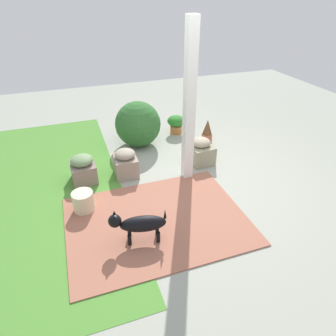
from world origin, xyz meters
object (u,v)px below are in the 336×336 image
object	(u,v)px
porch_pillar	(189,107)
terracotta_pot_spiky	(207,131)
dog	(139,224)
stone_planter_nearest	(200,151)
stone_planter_mid	(126,163)
terracotta_pot_broad	(176,123)
ceramic_urn	(83,202)
round_shrub	(138,124)
stone_planter_far	(83,169)

from	to	relation	value
porch_pillar	terracotta_pot_spiky	distance (m)	1.72
porch_pillar	dog	distance (m)	1.88
stone_planter_nearest	stone_planter_mid	distance (m)	1.35
stone_planter_nearest	terracotta_pot_spiky	bearing A→B (deg)	-33.50
terracotta_pot_broad	dog	distance (m)	3.25
dog	ceramic_urn	world-z (taller)	dog
ceramic_urn	terracotta_pot_broad	bearing A→B (deg)	-46.80
stone_planter_nearest	terracotta_pot_broad	world-z (taller)	stone_planter_nearest
stone_planter_mid	terracotta_pot_broad	size ratio (longest dim) A/B	1.22
porch_pillar	round_shrub	bearing A→B (deg)	18.49
porch_pillar	ceramic_urn	bearing A→B (deg)	101.43
stone_planter_nearest	stone_planter_far	xyz separation A→B (m)	(0.08, 2.04, 0.00)
dog	ceramic_urn	distance (m)	1.04
stone_planter_far	dog	distance (m)	1.70
terracotta_pot_spiky	dog	xyz separation A→B (m)	(-2.27, 2.01, 0.06)
terracotta_pot_broad	ceramic_urn	distance (m)	2.95
stone_planter_mid	ceramic_urn	xyz separation A→B (m)	(-0.72, 0.77, -0.08)
porch_pillar	stone_planter_mid	world-z (taller)	porch_pillar
porch_pillar	terracotta_pot_broad	distance (m)	1.99
stone_planter_far	dog	bearing A→B (deg)	-162.39
terracotta_pot_broad	terracotta_pot_spiky	bearing A→B (deg)	-141.89
terracotta_pot_broad	ceramic_urn	size ratio (longest dim) A/B	1.29
stone_planter_mid	porch_pillar	bearing A→B (deg)	-111.62
round_shrub	ceramic_urn	world-z (taller)	round_shrub
stone_planter_mid	dog	distance (m)	1.57
dog	stone_planter_nearest	bearing A→B (deg)	-44.68
stone_planter_mid	ceramic_urn	size ratio (longest dim) A/B	1.57
stone_planter_far	round_shrub	size ratio (longest dim) A/B	0.52
porch_pillar	stone_planter_far	distance (m)	1.96
round_shrub	terracotta_pot_spiky	world-z (taller)	round_shrub
stone_planter_nearest	dog	world-z (taller)	dog
porch_pillar	ceramic_urn	xyz separation A→B (m)	(-0.35, 1.71, -1.07)
terracotta_pot_spiky	stone_planter_nearest	bearing A→B (deg)	146.50
stone_planter_mid	terracotta_pot_broad	world-z (taller)	stone_planter_mid
stone_planter_far	terracotta_pot_broad	bearing A→B (deg)	-59.11
round_shrub	terracotta_pot_spiky	bearing A→B (deg)	-102.80
porch_pillar	dog	world-z (taller)	porch_pillar
stone_planter_far	dog	size ratio (longest dim) A/B	0.65
stone_planter_mid	stone_planter_nearest	bearing A→B (deg)	-90.75
round_shrub	stone_planter_far	bearing A→B (deg)	129.48
stone_planter_far	ceramic_urn	bearing A→B (deg)	174.04
stone_planter_far	round_shrub	distance (m)	1.53
round_shrub	ceramic_urn	distance (m)	2.16
stone_planter_mid	dog	xyz separation A→B (m)	(-1.56, 0.17, 0.05)
stone_planter_far	round_shrub	xyz separation A→B (m)	(0.96, -1.17, 0.22)
round_shrub	dog	distance (m)	2.67
stone_planter_far	ceramic_urn	distance (m)	0.79
round_shrub	ceramic_urn	xyz separation A→B (m)	(-1.74, 1.25, -0.29)
dog	ceramic_urn	xyz separation A→B (m)	(0.84, 0.60, -0.13)
stone_planter_mid	round_shrub	world-z (taller)	round_shrub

